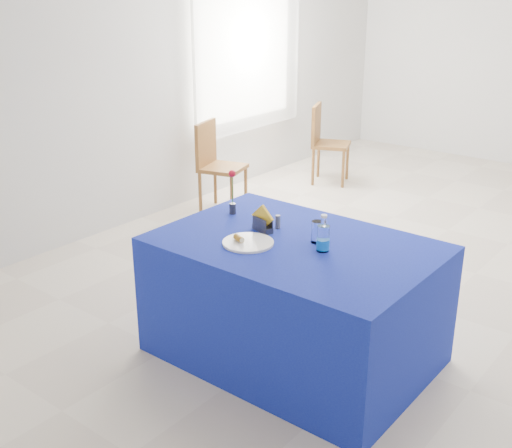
# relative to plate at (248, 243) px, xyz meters

# --- Properties ---
(floor) EXTENTS (7.00, 7.00, 0.00)m
(floor) POSITION_rel_plate_xyz_m (0.10, 2.07, -0.77)
(floor) COLOR beige
(floor) RESTS_ON ground
(room_shell) EXTENTS (7.00, 7.00, 7.00)m
(room_shell) POSITION_rel_plate_xyz_m (0.10, 2.07, 0.98)
(room_shell) COLOR silver
(room_shell) RESTS_ON ground
(window_pane) EXTENTS (0.04, 1.50, 1.60)m
(window_pane) POSITION_rel_plate_xyz_m (-2.37, 2.87, 0.78)
(window_pane) COLOR white
(window_pane) RESTS_ON room_shell
(curtain) EXTENTS (0.04, 1.75, 1.85)m
(curtain) POSITION_rel_plate_xyz_m (-2.30, 2.87, 0.78)
(curtain) COLOR white
(curtain) RESTS_ON room_shell
(plate) EXTENTS (0.30, 0.30, 0.01)m
(plate) POSITION_rel_plate_xyz_m (0.00, 0.00, 0.00)
(plate) COLOR white
(plate) RESTS_ON blue_table
(drinking_glass) EXTENTS (0.07, 0.07, 0.13)m
(drinking_glass) POSITION_rel_plate_xyz_m (0.30, 0.27, 0.06)
(drinking_glass) COLOR white
(drinking_glass) RESTS_ON blue_table
(salt_shaker) EXTENTS (0.03, 0.03, 0.08)m
(salt_shaker) POSITION_rel_plate_xyz_m (-0.08, 0.22, 0.04)
(salt_shaker) COLOR slate
(salt_shaker) RESTS_ON blue_table
(pepper_shaker) EXTENTS (0.03, 0.03, 0.08)m
(pepper_shaker) POSITION_rel_plate_xyz_m (-0.01, 0.31, 0.04)
(pepper_shaker) COLOR #5D5D61
(pepper_shaker) RESTS_ON blue_table
(blue_table) EXTENTS (1.60, 1.10, 0.76)m
(blue_table) POSITION_rel_plate_xyz_m (0.20, 0.19, -0.39)
(blue_table) COLOR #0F1A92
(blue_table) RESTS_ON floor
(water_bottle) EXTENTS (0.07, 0.07, 0.21)m
(water_bottle) POSITION_rel_plate_xyz_m (0.39, 0.18, 0.06)
(water_bottle) COLOR white
(water_bottle) RESTS_ON blue_table
(napkin_holder) EXTENTS (0.16, 0.09, 0.17)m
(napkin_holder) POSITION_rel_plate_xyz_m (-0.06, 0.21, 0.04)
(napkin_holder) COLOR #3B3C41
(napkin_holder) RESTS_ON blue_table
(rose_vase) EXTENTS (0.05, 0.05, 0.30)m
(rose_vase) POSITION_rel_plate_xyz_m (-0.40, 0.34, 0.13)
(rose_vase) COLOR #26262B
(rose_vase) RESTS_ON blue_table
(chair_win_a) EXTENTS (0.50, 0.50, 0.90)m
(chair_win_a) POSITION_rel_plate_xyz_m (-1.99, 1.93, -0.25)
(chair_win_a) COLOR brown
(chair_win_a) RESTS_ON floor
(chair_win_b) EXTENTS (0.52, 0.52, 0.89)m
(chair_win_b) POSITION_rel_plate_xyz_m (-1.66, 3.42, -0.25)
(chair_win_b) COLOR brown
(chair_win_b) RESTS_ON floor
(banana_pieces) EXTENTS (0.08, 0.06, 0.04)m
(banana_pieces) POSITION_rel_plate_xyz_m (-0.04, -0.03, 0.03)
(banana_pieces) COLOR gold
(banana_pieces) RESTS_ON plate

